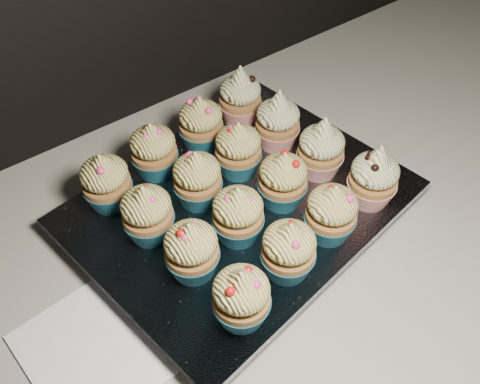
{
  "coord_description": "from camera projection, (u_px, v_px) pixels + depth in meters",
  "views": [
    {
      "loc": [
        -0.14,
        1.35,
        1.46
      ],
      "look_at": [
        0.13,
        1.72,
        0.95
      ],
      "focal_mm": 40.0,
      "sensor_mm": 36.0,
      "label": 1
    }
  ],
  "objects": [
    {
      "name": "cupcake_14",
      "position": [
        201.0,
        124.0,
        0.74
      ],
      "size": [
        0.06,
        0.06,
        0.08
      ],
      "color": "#185A75",
      "rests_on": "foil_lining"
    },
    {
      "name": "foil_lining",
      "position": [
        240.0,
        203.0,
        0.7
      ],
      "size": [
        0.45,
        0.38,
        0.01
      ],
      "primitive_type": "cube",
      "rotation": [
        0.0,
        0.0,
        0.15
      ],
      "color": "silver",
      "rests_on": "baking_tray"
    },
    {
      "name": "cupcake_2",
      "position": [
        331.0,
        213.0,
        0.63
      ],
      "size": [
        0.06,
        0.06,
        0.08
      ],
      "color": "#185A75",
      "rests_on": "foil_lining"
    },
    {
      "name": "cupcake_10",
      "position": [
        238.0,
        150.0,
        0.71
      ],
      "size": [
        0.06,
        0.06,
        0.08
      ],
      "color": "#185A75",
      "rests_on": "foil_lining"
    },
    {
      "name": "cupcake_1",
      "position": [
        289.0,
        250.0,
        0.6
      ],
      "size": [
        0.06,
        0.06,
        0.08
      ],
      "color": "#185A75",
      "rests_on": "foil_lining"
    },
    {
      "name": "cupcake_12",
      "position": [
        106.0,
        182.0,
        0.67
      ],
      "size": [
        0.06,
        0.06,
        0.08
      ],
      "color": "#185A75",
      "rests_on": "foil_lining"
    },
    {
      "name": "baking_tray",
      "position": [
        240.0,
        212.0,
        0.71
      ],
      "size": [
        0.42,
        0.34,
        0.02
      ],
      "primitive_type": "cube",
      "rotation": [
        0.0,
        0.0,
        0.15
      ],
      "color": "black",
      "rests_on": "worktop"
    },
    {
      "name": "cupcake_0",
      "position": [
        241.0,
        297.0,
        0.56
      ],
      "size": [
        0.06,
        0.06,
        0.08
      ],
      "color": "#185A75",
      "rests_on": "foil_lining"
    },
    {
      "name": "cupcake_6",
      "position": [
        283.0,
        180.0,
        0.67
      ],
      "size": [
        0.06,
        0.06,
        0.08
      ],
      "color": "#185A75",
      "rests_on": "foil_lining"
    },
    {
      "name": "worktop",
      "position": [
        165.0,
        287.0,
        0.67
      ],
      "size": [
        2.44,
        0.64,
        0.04
      ],
      "primitive_type": "cube",
      "color": "beige",
      "rests_on": "cabinet"
    },
    {
      "name": "cupcake_15",
      "position": [
        240.0,
        97.0,
        0.78
      ],
      "size": [
        0.06,
        0.06,
        0.1
      ],
      "color": "#B12018",
      "rests_on": "foil_lining"
    },
    {
      "name": "napkin",
      "position": [
        104.0,
        344.0,
        0.59
      ],
      "size": [
        0.17,
        0.17,
        0.0
      ],
      "primitive_type": "cube",
      "rotation": [
        0.0,
        0.0,
        0.08
      ],
      "color": "white",
      "rests_on": "worktop"
    },
    {
      "name": "cupcake_9",
      "position": [
        197.0,
        179.0,
        0.67
      ],
      "size": [
        0.06,
        0.06,
        0.08
      ],
      "color": "#185A75",
      "rests_on": "foil_lining"
    },
    {
      "name": "cupcake_13",
      "position": [
        154.0,
        150.0,
        0.71
      ],
      "size": [
        0.06,
        0.06,
        0.08
      ],
      "color": "#185A75",
      "rests_on": "foil_lining"
    },
    {
      "name": "cupcake_8",
      "position": [
        147.0,
        213.0,
        0.63
      ],
      "size": [
        0.06,
        0.06,
        0.08
      ],
      "color": "#185A75",
      "rests_on": "foil_lining"
    },
    {
      "name": "cupcake_5",
      "position": [
        238.0,
        215.0,
        0.63
      ],
      "size": [
        0.06,
        0.06,
        0.08
      ],
      "color": "#185A75",
      "rests_on": "foil_lining"
    },
    {
      "name": "cupcake_3",
      "position": [
        374.0,
        178.0,
        0.67
      ],
      "size": [
        0.06,
        0.06,
        0.1
      ],
      "color": "#B12018",
      "rests_on": "foil_lining"
    },
    {
      "name": "cupcake_11",
      "position": [
        278.0,
        122.0,
        0.74
      ],
      "size": [
        0.06,
        0.06,
        0.1
      ],
      "color": "#B12018",
      "rests_on": "foil_lining"
    },
    {
      "name": "cupcake_7",
      "position": [
        321.0,
        149.0,
        0.7
      ],
      "size": [
        0.06,
        0.06,
        0.1
      ],
      "color": "#B12018",
      "rests_on": "foil_lining"
    },
    {
      "name": "cupcake_4",
      "position": [
        192.0,
        250.0,
        0.6
      ],
      "size": [
        0.06,
        0.06,
        0.08
      ],
      "color": "#185A75",
      "rests_on": "foil_lining"
    }
  ]
}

